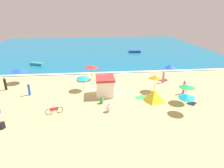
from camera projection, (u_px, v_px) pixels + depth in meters
ground_plane at (97, 87)px, 27.42m from camera, size 60.00×60.00×0.00m
ocean_water at (94, 49)px, 53.37m from camera, size 60.00×44.00×0.10m
wave_breaker_foam at (96, 73)px, 33.22m from camera, size 57.00×0.70×0.01m
lifeguard_cabana at (105, 86)px, 24.67m from camera, size 2.31×2.70×2.35m
beach_umbrella_0 at (187, 86)px, 22.49m from camera, size 2.64×2.64×2.15m
beach_umbrella_1 at (170, 66)px, 29.99m from camera, size 2.21×2.22×2.35m
beach_umbrella_2 at (83, 77)px, 25.87m from camera, size 2.16×2.17×2.05m
beach_umbrella_3 at (19, 70)px, 28.45m from camera, size 2.63×2.65×2.20m
beach_umbrella_4 at (155, 77)px, 25.54m from camera, size 2.09×2.11×2.27m
beach_umbrella_5 at (91, 66)px, 29.91m from camera, size 3.05×3.07×2.40m
beach_umbrella_7 at (187, 96)px, 20.13m from camera, size 2.33×2.34×2.24m
beach_tent at (154, 96)px, 23.04m from camera, size 2.61×2.52×1.45m
parked_bicycle at (54, 110)px, 20.43m from camera, size 1.75×0.61×0.76m
beachgoer_0 at (184, 87)px, 25.08m from camera, size 0.43×0.43×1.86m
beachgoer_1 at (29, 89)px, 24.71m from camera, size 0.44×0.44×1.64m
beachgoer_2 at (5, 84)px, 26.30m from camera, size 0.48×0.48×1.78m
beachgoer_3 at (102, 101)px, 22.70m from camera, size 0.48×0.48×0.79m
beachgoer_5 at (2, 125)px, 17.89m from camera, size 0.57×0.57×0.91m
beachgoer_8 at (163, 77)px, 28.84m from camera, size 0.44×0.44×1.73m
beachgoer_9 at (109, 108)px, 20.86m from camera, size 0.64×0.64×0.94m
beach_towel_0 at (141, 97)px, 24.38m from camera, size 1.96×1.62×0.01m
beach_towel_1 at (192, 103)px, 22.77m from camera, size 1.46×1.44×0.01m
small_boat_0 at (37, 64)px, 37.82m from camera, size 2.77×1.99×0.46m
small_boat_1 at (135, 51)px, 48.53m from camera, size 2.95×1.21×0.46m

